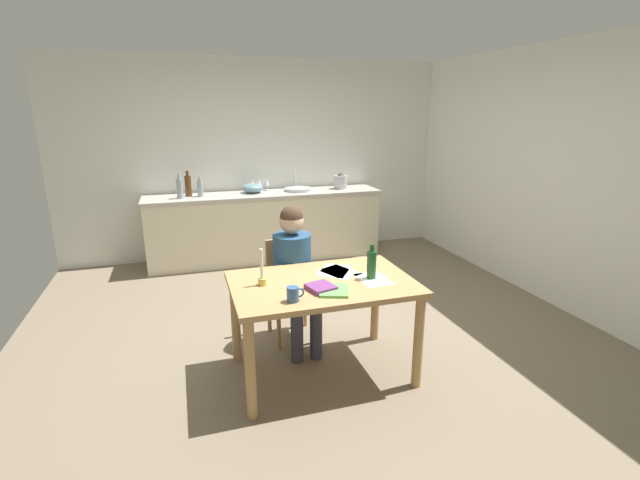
{
  "coord_description": "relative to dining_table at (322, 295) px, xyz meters",
  "views": [
    {
      "loc": [
        -1.05,
        -3.57,
        1.95
      ],
      "look_at": [
        0.08,
        0.05,
        0.85
      ],
      "focal_mm": 25.4,
      "sensor_mm": 36.0,
      "label": 1
    }
  ],
  "objects": [
    {
      "name": "wine_glass_by_kettle",
      "position": [
        0.08,
        3.04,
        0.37
      ],
      "size": [
        0.07,
        0.07,
        0.15
      ],
      "color": "silver",
      "rests_on": "kitchen_counter"
    },
    {
      "name": "ground_plane",
      "position": [
        0.12,
        0.65,
        -0.66
      ],
      "size": [
        5.2,
        5.2,
        0.04
      ],
      "primitive_type": "cube",
      "color": "#7A6B56"
    },
    {
      "name": "mixing_bowl",
      "position": [
        -0.03,
        2.93,
        0.32
      ],
      "size": [
        0.27,
        0.27,
        0.12
      ],
      "primitive_type": "ellipsoid",
      "color": "#668C99",
      "rests_on": "kitchen_counter"
    },
    {
      "name": "person_seated",
      "position": [
        -0.08,
        0.53,
        0.04
      ],
      "size": [
        0.33,
        0.6,
        1.19
      ],
      "color": "navy",
      "rests_on": "ground"
    },
    {
      "name": "paper_bill",
      "position": [
        0.37,
        -0.07,
        0.11
      ],
      "size": [
        0.22,
        0.3,
        0.0
      ],
      "primitive_type": "cube",
      "rotation": [
        0.0,
        0.0,
        0.04
      ],
      "color": "white",
      "rests_on": "dining_table"
    },
    {
      "name": "candlestick",
      "position": [
        -0.43,
        0.06,
        0.18
      ],
      "size": [
        0.06,
        0.06,
        0.27
      ],
      "color": "gold",
      "rests_on": "dining_table"
    },
    {
      "name": "book_magazine",
      "position": [
        0.02,
        -0.21,
        0.12
      ],
      "size": [
        0.26,
        0.28,
        0.02
      ],
      "primitive_type": "cube",
      "rotation": [
        0.0,
        0.0,
        -0.34
      ],
      "color": "#63BD55",
      "rests_on": "dining_table"
    },
    {
      "name": "wall_right",
      "position": [
        2.72,
        0.65,
        0.66
      ],
      "size": [
        0.12,
        5.2,
        2.6
      ],
      "primitive_type": "cube",
      "color": "silver",
      "rests_on": "ground"
    },
    {
      "name": "wine_glass_back_left",
      "position": [
        -0.01,
        3.04,
        0.37
      ],
      "size": [
        0.07,
        0.07,
        0.15
      ],
      "color": "silver",
      "rests_on": "kitchen_counter"
    },
    {
      "name": "paper_letter",
      "position": [
        0.16,
        0.18,
        0.11
      ],
      "size": [
        0.34,
        0.36,
        0.0
      ],
      "primitive_type": "cube",
      "rotation": [
        0.0,
        0.0,
        -0.6
      ],
      "color": "white",
      "rests_on": "dining_table"
    },
    {
      "name": "paper_envelope",
      "position": [
        0.18,
        0.14,
        0.11
      ],
      "size": [
        0.31,
        0.36,
        0.0
      ],
      "primitive_type": "cube",
      "rotation": [
        0.0,
        0.0,
        0.43
      ],
      "color": "white",
      "rests_on": "dining_table"
    },
    {
      "name": "coffee_mug",
      "position": [
        -0.29,
        -0.28,
        0.16
      ],
      "size": [
        0.12,
        0.08,
        0.1
      ],
      "color": "#33598C",
      "rests_on": "dining_table"
    },
    {
      "name": "bottle_vinegar",
      "position": [
        -0.83,
        2.92,
        0.39
      ],
      "size": [
        0.08,
        0.08,
        0.32
      ],
      "color": "#593319",
      "rests_on": "kitchen_counter"
    },
    {
      "name": "wine_glass_near_sink",
      "position": [
        0.18,
        3.04,
        0.37
      ],
      "size": [
        0.07,
        0.07,
        0.15
      ],
      "color": "silver",
      "rests_on": "kitchen_counter"
    },
    {
      "name": "bottle_wine_red",
      "position": [
        -0.69,
        2.86,
        0.36
      ],
      "size": [
        0.07,
        0.07,
        0.25
      ],
      "color": "#8C999E",
      "rests_on": "kitchen_counter"
    },
    {
      "name": "sink_unit",
      "position": [
        0.57,
        2.89,
        0.28
      ],
      "size": [
        0.36,
        0.36,
        0.24
      ],
      "color": "#B2B7BC",
      "rests_on": "kitchen_counter"
    },
    {
      "name": "stovetop_kettle",
      "position": [
        1.18,
        2.89,
        0.36
      ],
      "size": [
        0.18,
        0.18,
        0.22
      ],
      "color": "#B7BABF",
      "rests_on": "kitchen_counter"
    },
    {
      "name": "wall_back",
      "position": [
        0.12,
        3.25,
        0.66
      ],
      "size": [
        5.2,
        0.12,
        2.6
      ],
      "primitive_type": "cube",
      "color": "silver",
      "rests_on": "ground"
    },
    {
      "name": "bottle_oil",
      "position": [
        -0.94,
        2.79,
        0.39
      ],
      "size": [
        0.08,
        0.08,
        0.3
      ],
      "color": "#8C999E",
      "rests_on": "kitchen_counter"
    },
    {
      "name": "dining_table",
      "position": [
        0.0,
        0.0,
        0.0
      ],
      "size": [
        1.32,
        0.87,
        0.75
      ],
      "color": "tan",
      "rests_on": "ground"
    },
    {
      "name": "wine_bottle_on_table",
      "position": [
        0.36,
        -0.05,
        0.22
      ],
      "size": [
        0.07,
        0.07,
        0.26
      ],
      "color": "#194C23",
      "rests_on": "dining_table"
    },
    {
      "name": "kitchen_counter",
      "position": [
        0.12,
        2.89,
        -0.19
      ],
      "size": [
        3.06,
        0.64,
        0.9
      ],
      "color": "beige",
      "rests_on": "ground"
    },
    {
      "name": "book_cookery",
      "position": [
        -0.06,
        -0.15,
        0.12
      ],
      "size": [
        0.21,
        0.22,
        0.03
      ],
      "primitive_type": "cube",
      "rotation": [
        0.0,
        0.0,
        0.27
      ],
      "color": "#743577",
      "rests_on": "dining_table"
    },
    {
      "name": "chair_at_table",
      "position": [
        -0.08,
        0.68,
        -0.16
      ],
      "size": [
        0.42,
        0.42,
        0.86
      ],
      "color": "tan",
      "rests_on": "ground"
    }
  ]
}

